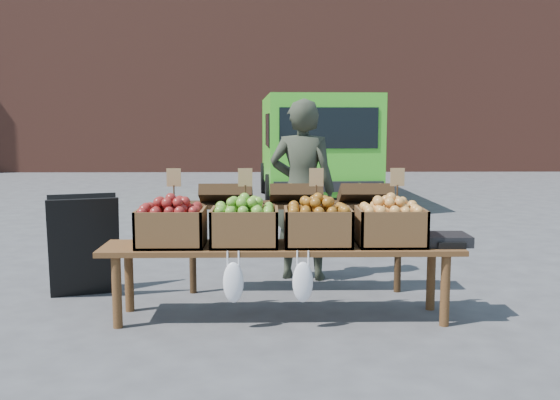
{
  "coord_description": "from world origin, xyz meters",
  "views": [
    {
      "loc": [
        0.97,
        -5.04,
        1.51
      ],
      "look_at": [
        1.06,
        0.09,
        0.85
      ],
      "focal_mm": 40.0,
      "sensor_mm": 36.0,
      "label": 1
    }
  ],
  "objects_px": {
    "back_table": "(296,234)",
    "crate_red_apples": "(318,227)",
    "weighing_scale": "(446,239)",
    "vendor": "(302,190)",
    "crate_golden_apples": "(171,227)",
    "chalkboard_sign": "(84,245)",
    "display_bench": "(281,282)",
    "crate_green_apples": "(390,227)",
    "delivery_van": "(314,150)",
    "crate_russet_pears": "(245,227)"
  },
  "relations": [
    {
      "from": "back_table",
      "to": "crate_red_apples",
      "type": "distance_m",
      "value": 0.76
    },
    {
      "from": "back_table",
      "to": "weighing_scale",
      "type": "bearing_deg",
      "value": -32.99
    },
    {
      "from": "vendor",
      "to": "crate_golden_apples",
      "type": "height_order",
      "value": "vendor"
    },
    {
      "from": "chalkboard_sign",
      "to": "display_bench",
      "type": "bearing_deg",
      "value": -39.31
    },
    {
      "from": "crate_golden_apples",
      "to": "crate_red_apples",
      "type": "bearing_deg",
      "value": 0.0
    },
    {
      "from": "display_bench",
      "to": "crate_green_apples",
      "type": "xyz_separation_m",
      "value": [
        0.83,
        0.0,
        0.42
      ]
    },
    {
      "from": "crate_golden_apples",
      "to": "crate_green_apples",
      "type": "xyz_separation_m",
      "value": [
        1.65,
        0.0,
        0.0
      ]
    },
    {
      "from": "delivery_van",
      "to": "display_bench",
      "type": "relative_size",
      "value": 1.59
    },
    {
      "from": "vendor",
      "to": "crate_red_apples",
      "type": "xyz_separation_m",
      "value": [
        0.05,
        -1.22,
        -0.14
      ]
    },
    {
      "from": "delivery_van",
      "to": "crate_green_apples",
      "type": "xyz_separation_m",
      "value": [
        0.08,
        -6.93,
        -0.25
      ]
    },
    {
      "from": "delivery_van",
      "to": "crate_russet_pears",
      "type": "distance_m",
      "value": 7.01
    },
    {
      "from": "chalkboard_sign",
      "to": "display_bench",
      "type": "relative_size",
      "value": 0.33
    },
    {
      "from": "weighing_scale",
      "to": "chalkboard_sign",
      "type": "bearing_deg",
      "value": 166.93
    },
    {
      "from": "delivery_van",
      "to": "crate_golden_apples",
      "type": "distance_m",
      "value": 7.12
    },
    {
      "from": "crate_golden_apples",
      "to": "weighing_scale",
      "type": "bearing_deg",
      "value": 0.0
    },
    {
      "from": "back_table",
      "to": "display_bench",
      "type": "height_order",
      "value": "back_table"
    },
    {
      "from": "crate_red_apples",
      "to": "delivery_van",
      "type": "bearing_deg",
      "value": 86.09
    },
    {
      "from": "crate_russet_pears",
      "to": "crate_red_apples",
      "type": "relative_size",
      "value": 1.0
    },
    {
      "from": "vendor",
      "to": "display_bench",
      "type": "height_order",
      "value": "vendor"
    },
    {
      "from": "chalkboard_sign",
      "to": "crate_red_apples",
      "type": "xyz_separation_m",
      "value": [
        1.96,
        -0.68,
        0.27
      ]
    },
    {
      "from": "vendor",
      "to": "back_table",
      "type": "xyz_separation_m",
      "value": [
        -0.08,
        -0.5,
        -0.33
      ]
    },
    {
      "from": "crate_golden_apples",
      "to": "crate_green_apples",
      "type": "bearing_deg",
      "value": 0.0
    },
    {
      "from": "delivery_van",
      "to": "crate_red_apples",
      "type": "relative_size",
      "value": 8.58
    },
    {
      "from": "delivery_van",
      "to": "display_bench",
      "type": "height_order",
      "value": "delivery_van"
    },
    {
      "from": "crate_golden_apples",
      "to": "crate_red_apples",
      "type": "distance_m",
      "value": 1.1
    },
    {
      "from": "crate_golden_apples",
      "to": "weighing_scale",
      "type": "relative_size",
      "value": 1.47
    },
    {
      "from": "crate_russet_pears",
      "to": "weighing_scale",
      "type": "xyz_separation_m",
      "value": [
        1.52,
        0.0,
        -0.1
      ]
    },
    {
      "from": "crate_golden_apples",
      "to": "delivery_van",
      "type": "bearing_deg",
      "value": 77.21
    },
    {
      "from": "vendor",
      "to": "weighing_scale",
      "type": "relative_size",
      "value": 5.02
    },
    {
      "from": "back_table",
      "to": "crate_red_apples",
      "type": "xyz_separation_m",
      "value": [
        0.13,
        -0.72,
        0.19
      ]
    },
    {
      "from": "weighing_scale",
      "to": "crate_green_apples",
      "type": "bearing_deg",
      "value": 180.0
    },
    {
      "from": "chalkboard_sign",
      "to": "back_table",
      "type": "distance_m",
      "value": 1.83
    },
    {
      "from": "delivery_van",
      "to": "vendor",
      "type": "relative_size",
      "value": 2.52
    },
    {
      "from": "display_bench",
      "to": "crate_green_apples",
      "type": "relative_size",
      "value": 5.4
    },
    {
      "from": "delivery_van",
      "to": "chalkboard_sign",
      "type": "relative_size",
      "value": 4.88
    },
    {
      "from": "crate_green_apples",
      "to": "vendor",
      "type": "bearing_deg",
      "value": 116.21
    },
    {
      "from": "crate_red_apples",
      "to": "crate_green_apples",
      "type": "bearing_deg",
      "value": 0.0
    },
    {
      "from": "crate_russet_pears",
      "to": "weighing_scale",
      "type": "relative_size",
      "value": 1.47
    },
    {
      "from": "delivery_van",
      "to": "crate_red_apples",
      "type": "height_order",
      "value": "delivery_van"
    },
    {
      "from": "crate_russet_pears",
      "to": "crate_green_apples",
      "type": "bearing_deg",
      "value": 0.0
    },
    {
      "from": "display_bench",
      "to": "delivery_van",
      "type": "bearing_deg",
      "value": 83.83
    },
    {
      "from": "chalkboard_sign",
      "to": "crate_golden_apples",
      "type": "xyz_separation_m",
      "value": [
        0.86,
        -0.68,
        0.27
      ]
    },
    {
      "from": "chalkboard_sign",
      "to": "crate_green_apples",
      "type": "height_order",
      "value": "chalkboard_sign"
    },
    {
      "from": "delivery_van",
      "to": "chalkboard_sign",
      "type": "distance_m",
      "value": 6.73
    },
    {
      "from": "delivery_van",
      "to": "back_table",
      "type": "relative_size",
      "value": 2.04
    },
    {
      "from": "crate_green_apples",
      "to": "weighing_scale",
      "type": "height_order",
      "value": "crate_green_apples"
    },
    {
      "from": "delivery_van",
      "to": "chalkboard_sign",
      "type": "xyz_separation_m",
      "value": [
        -2.44,
        -6.25,
        -0.52
      ]
    },
    {
      "from": "vendor",
      "to": "crate_golden_apples",
      "type": "distance_m",
      "value": 1.61
    },
    {
      "from": "back_table",
      "to": "crate_russet_pears",
      "type": "xyz_separation_m",
      "value": [
        -0.42,
        -0.72,
        0.19
      ]
    },
    {
      "from": "back_table",
      "to": "weighing_scale",
      "type": "height_order",
      "value": "back_table"
    }
  ]
}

